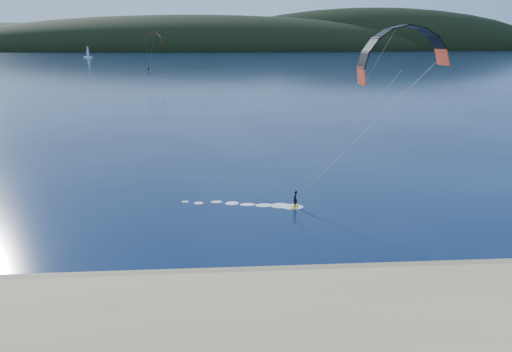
{
  "coord_description": "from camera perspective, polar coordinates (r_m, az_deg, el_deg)",
  "views": [
    {
      "loc": [
        1.74,
        -19.26,
        14.24
      ],
      "look_at": [
        3.57,
        10.0,
        5.0
      ],
      "focal_mm": 30.04,
      "sensor_mm": 36.0,
      "label": 1
    }
  ],
  "objects": [
    {
      "name": "headland",
      "position": [
        764.67,
        -3.83,
        16.38
      ],
      "size": [
        1200.0,
        310.0,
        140.0
      ],
      "color": "black",
      "rests_on": "ground"
    },
    {
      "name": "kitesurfer_far",
      "position": [
        217.97,
        -13.53,
        17.06
      ],
      "size": [
        8.99,
        7.79,
        17.17
      ],
      "color": "gold",
      "rests_on": "ground"
    },
    {
      "name": "ground",
      "position": [
        24.01,
        -7.44,
        -19.05
      ],
      "size": [
        1800.0,
        1800.0,
        0.0
      ],
      "primitive_type": "plane",
      "color": "#071234",
      "rests_on": "ground"
    },
    {
      "name": "sailboat",
      "position": [
        435.94,
        -21.47,
        14.57
      ],
      "size": [
        7.87,
        4.88,
        10.95
      ],
      "color": "white",
      "rests_on": "ground"
    },
    {
      "name": "kitesurfer_near",
      "position": [
        32.57,
        17.54,
        12.18
      ],
      "size": [
        20.34,
        8.43,
        14.86
      ],
      "color": "gold",
      "rests_on": "ground"
    },
    {
      "name": "wet_sand",
      "position": [
        27.72,
        -6.86,
        -13.43
      ],
      "size": [
        220.0,
        2.5,
        0.1
      ],
      "color": "#8E7153",
      "rests_on": "ground"
    }
  ]
}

